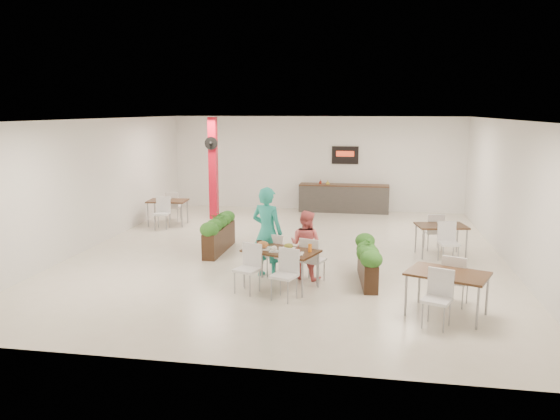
{
  "coord_description": "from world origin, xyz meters",
  "views": [
    {
      "loc": [
        1.96,
        -12.67,
        3.43
      ],
      "look_at": [
        -0.18,
        -0.25,
        1.1
      ],
      "focal_mm": 35.0,
      "sensor_mm": 36.0,
      "label": 1
    }
  ],
  "objects_px": {
    "planter_left": "(219,231)",
    "side_table_a": "(168,204)",
    "diner_man": "(267,232)",
    "planter_right": "(368,259)",
    "red_column": "(213,167)",
    "side_table_b": "(441,230)",
    "diner_woman": "(306,245)",
    "service_counter": "(344,198)",
    "side_table_c": "(447,279)",
    "main_table": "(280,256)"
  },
  "relations": [
    {
      "from": "diner_man",
      "to": "side_table_c",
      "type": "xyz_separation_m",
      "value": [
        3.39,
        -1.65,
        -0.31
      ]
    },
    {
      "from": "red_column",
      "to": "diner_man",
      "type": "xyz_separation_m",
      "value": [
        2.84,
        -5.71,
        -0.7
      ]
    },
    {
      "from": "main_table",
      "to": "side_table_c",
      "type": "distance_m",
      "value": 3.17
    },
    {
      "from": "side_table_b",
      "to": "diner_man",
      "type": "bearing_deg",
      "value": -159.22
    },
    {
      "from": "side_table_c",
      "to": "red_column",
      "type": "bearing_deg",
      "value": 152.03
    },
    {
      "from": "main_table",
      "to": "side_table_b",
      "type": "distance_m",
      "value": 4.44
    },
    {
      "from": "service_counter",
      "to": "planter_left",
      "type": "height_order",
      "value": "service_counter"
    },
    {
      "from": "planter_left",
      "to": "red_column",
      "type": "bearing_deg",
      "value": 108.26
    },
    {
      "from": "main_table",
      "to": "planter_right",
      "type": "xyz_separation_m",
      "value": [
        1.67,
        0.6,
        -0.16
      ]
    },
    {
      "from": "red_column",
      "to": "service_counter",
      "type": "height_order",
      "value": "red_column"
    },
    {
      "from": "red_column",
      "to": "side_table_a",
      "type": "relative_size",
      "value": 1.94
    },
    {
      "from": "diner_woman",
      "to": "planter_left",
      "type": "relative_size",
      "value": 0.73
    },
    {
      "from": "service_counter",
      "to": "side_table_b",
      "type": "xyz_separation_m",
      "value": [
        2.58,
        -5.3,
        0.13
      ]
    },
    {
      "from": "red_column",
      "to": "side_table_b",
      "type": "distance_m",
      "value": 7.49
    },
    {
      "from": "service_counter",
      "to": "side_table_c",
      "type": "distance_m",
      "value": 9.49
    },
    {
      "from": "side_table_c",
      "to": "diner_woman",
      "type": "bearing_deg",
      "value": 169.33
    },
    {
      "from": "service_counter",
      "to": "diner_woman",
      "type": "bearing_deg",
      "value": -92.69
    },
    {
      "from": "service_counter",
      "to": "planter_right",
      "type": "xyz_separation_m",
      "value": [
        0.9,
        -7.62,
        -0.01
      ]
    },
    {
      "from": "planter_right",
      "to": "side_table_b",
      "type": "relative_size",
      "value": 1.03
    },
    {
      "from": "diner_woman",
      "to": "diner_man",
      "type": "bearing_deg",
      "value": 19.61
    },
    {
      "from": "red_column",
      "to": "main_table",
      "type": "distance_m",
      "value": 7.21
    },
    {
      "from": "planter_right",
      "to": "diner_man",
      "type": "bearing_deg",
      "value": 178.71
    },
    {
      "from": "side_table_a",
      "to": "side_table_b",
      "type": "height_order",
      "value": "same"
    },
    {
      "from": "side_table_a",
      "to": "side_table_c",
      "type": "relative_size",
      "value": 0.99
    },
    {
      "from": "diner_woman",
      "to": "planter_right",
      "type": "xyz_separation_m",
      "value": [
        1.26,
        -0.05,
        -0.23
      ]
    },
    {
      "from": "red_column",
      "to": "main_table",
      "type": "height_order",
      "value": "red_column"
    },
    {
      "from": "side_table_a",
      "to": "side_table_c",
      "type": "height_order",
      "value": "same"
    },
    {
      "from": "planter_left",
      "to": "side_table_a",
      "type": "relative_size",
      "value": 1.17
    },
    {
      "from": "diner_man",
      "to": "side_table_b",
      "type": "distance_m",
      "value": 4.38
    },
    {
      "from": "diner_woman",
      "to": "side_table_a",
      "type": "relative_size",
      "value": 0.86
    },
    {
      "from": "planter_left",
      "to": "side_table_a",
      "type": "xyz_separation_m",
      "value": [
        -2.39,
        2.78,
        0.12
      ]
    },
    {
      "from": "side_table_c",
      "to": "main_table",
      "type": "bearing_deg",
      "value": -176.59
    },
    {
      "from": "service_counter",
      "to": "planter_right",
      "type": "height_order",
      "value": "service_counter"
    },
    {
      "from": "service_counter",
      "to": "diner_man",
      "type": "xyz_separation_m",
      "value": [
        -1.16,
        -7.58,
        0.45
      ]
    },
    {
      "from": "diner_woman",
      "to": "planter_left",
      "type": "xyz_separation_m",
      "value": [
        -2.35,
        1.79,
        -0.2
      ]
    },
    {
      "from": "planter_right",
      "to": "side_table_a",
      "type": "height_order",
      "value": "side_table_a"
    },
    {
      "from": "main_table",
      "to": "side_table_c",
      "type": "xyz_separation_m",
      "value": [
        3.0,
        -1.0,
        -0.0
      ]
    },
    {
      "from": "red_column",
      "to": "side_table_b",
      "type": "xyz_separation_m",
      "value": [
        6.58,
        -3.44,
        -1.02
      ]
    },
    {
      "from": "main_table",
      "to": "side_table_a",
      "type": "xyz_separation_m",
      "value": [
        -4.33,
        5.22,
        -0.01
      ]
    },
    {
      "from": "service_counter",
      "to": "side_table_a",
      "type": "distance_m",
      "value": 5.92
    },
    {
      "from": "diner_woman",
      "to": "side_table_a",
      "type": "xyz_separation_m",
      "value": [
        -4.74,
        4.57,
        -0.08
      ]
    },
    {
      "from": "main_table",
      "to": "diner_man",
      "type": "xyz_separation_m",
      "value": [
        -0.39,
        0.65,
        0.31
      ]
    },
    {
      "from": "diner_man",
      "to": "side_table_a",
      "type": "height_order",
      "value": "diner_man"
    },
    {
      "from": "service_counter",
      "to": "side_table_a",
      "type": "bearing_deg",
      "value": -149.48
    },
    {
      "from": "side_table_c",
      "to": "side_table_a",
      "type": "bearing_deg",
      "value": 161.47
    },
    {
      "from": "diner_man",
      "to": "diner_woman",
      "type": "bearing_deg",
      "value": -160.39
    },
    {
      "from": "diner_man",
      "to": "planter_right",
      "type": "xyz_separation_m",
      "value": [
        2.06,
        -0.05,
        -0.46
      ]
    },
    {
      "from": "side_table_b",
      "to": "side_table_c",
      "type": "bearing_deg",
      "value": -105.54
    },
    {
      "from": "red_column",
      "to": "diner_man",
      "type": "height_order",
      "value": "red_column"
    },
    {
      "from": "diner_man",
      "to": "side_table_c",
      "type": "bearing_deg",
      "value": 173.72
    }
  ]
}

